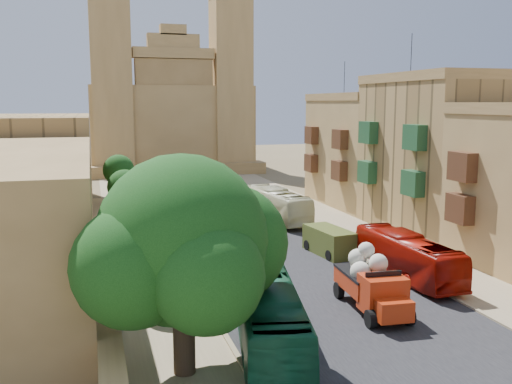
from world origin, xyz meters
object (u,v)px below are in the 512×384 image
street_tree_d (119,170)px  car_white_b (277,210)px  church (169,113)px  car_cream (268,227)px  bus_cream_east (276,205)px  bus_green_north (269,316)px  car_dkblue (185,200)px  pedestrian_c (392,242)px  ficus_tree (184,246)px  bus_red_east (407,256)px  car_white_a (224,211)px  street_tree_b (135,212)px  street_tree_c (125,187)px  car_blue_b (157,181)px  red_truck (372,282)px  car_blue_a (222,264)px  street_tree_a (151,256)px  olive_pickup (329,242)px

street_tree_d → car_white_b: (14.88, -12.79, -3.12)m
church → car_cream: (1.49, -51.32, -8.87)m
bus_cream_east → street_tree_d: bearing=-53.3°
bus_green_north → car_white_b: 31.63m
car_dkblue → pedestrian_c: bearing=-43.1°
ficus_tree → street_tree_d: (-0.58, 43.99, -1.83)m
bus_red_east → car_white_a: bus_red_east is taller
street_tree_b → bus_cream_east: size_ratio=0.44×
bus_red_east → car_cream: bus_red_east is taller
street_tree_c → car_blue_b: street_tree_c is taller
street_tree_c → red_truck: 29.95m
car_blue_a → car_white_b: 19.86m
church → pedestrian_c: (8.93, -59.27, -8.76)m
car_white_a → bus_green_north: bearing=-81.1°
street_tree_a → street_tree_d: bearing=90.0°
street_tree_c → bus_cream_east: bearing=-12.6°
car_cream → car_white_b: bearing=-99.8°
red_truck → church: bearing=91.2°
street_tree_c → bus_red_east: 28.18m
street_tree_a → pedestrian_c: bearing=21.2°
bus_green_north → car_white_a: 30.61m
red_truck → bus_red_east: size_ratio=0.62×
street_tree_c → bus_red_east: bearing=-54.1°
street_tree_b → car_dkblue: size_ratio=1.24×
street_tree_d → church: bearing=71.9°
street_tree_c → car_blue_a: bearing=-73.9°
olive_pickup → pedestrian_c: 4.98m
street_tree_c → car_dkblue: street_tree_c is taller
church → street_tree_d: (-10.00, -30.61, -5.86)m
bus_red_east → red_truck: bearing=42.8°
ficus_tree → bus_red_east: bearing=30.1°
olive_pickup → street_tree_c: bearing=131.2°
pedestrian_c → car_blue_b: bearing=-146.3°
church → street_tree_c: 44.20m
street_tree_a → car_white_b: bearing=57.3°
ficus_tree → street_tree_c: 32.07m
ficus_tree → car_white_a: bearing=74.2°
bus_green_north → car_blue_a: size_ratio=3.50×
church → car_blue_b: (-4.38, -18.81, -8.82)m
bus_red_east → pedestrian_c: (2.43, 6.11, -0.66)m
bus_red_east → car_cream: (-5.01, 14.06, -0.77)m
bus_red_east → car_cream: bearing=-71.6°
street_tree_b → red_truck: size_ratio=0.76×
bus_green_north → car_blue_b: (1.01, 54.50, -0.87)m
street_tree_a → car_cream: street_tree_a is taller
car_blue_b → pedestrian_c: (13.31, -40.46, 0.06)m
red_truck → car_white_a: red_truck is taller
ficus_tree → car_blue_b: bearing=84.8°
street_tree_d → olive_pickup: size_ratio=1.10×
bus_red_east → car_blue_a: bearing=-23.5°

